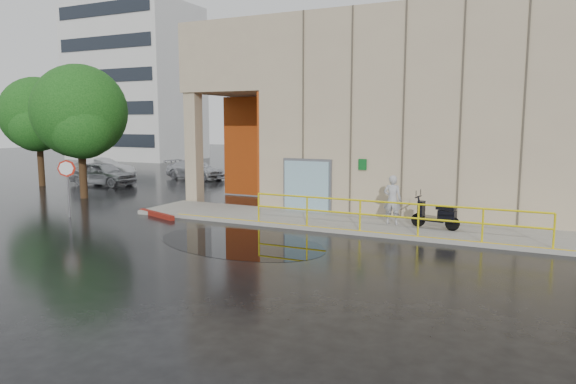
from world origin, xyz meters
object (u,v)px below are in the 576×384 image
object	(u,v)px
car_b	(102,169)
tree_near	(80,115)
car_c	(196,170)
person	(392,200)
scooter	(436,207)
stop_sign	(67,175)
tree_far	(37,117)
car_a	(103,174)
red_curb	(156,214)

from	to	relation	value
car_b	tree_near	bearing A→B (deg)	-152.94
car_b	car_c	distance (m)	6.15
person	scooter	world-z (taller)	person
person	stop_sign	bearing A→B (deg)	16.23
scooter	car_b	size ratio (longest dim) A/B	0.41
scooter	tree_far	xyz separation A→B (m)	(-22.90, 3.26, 3.11)
tree_near	tree_far	distance (m)	6.59
person	tree_near	distance (m)	15.59
tree_near	person	bearing A→B (deg)	-2.13
car_a	red_curb	bearing A→B (deg)	-125.99
car_a	tree_far	world-z (taller)	tree_far
car_b	car_c	xyz separation A→B (m)	(5.62, 2.52, -0.06)
red_curb	car_a	xyz separation A→B (m)	(-9.45, 6.68, 0.61)
stop_sign	car_a	distance (m)	10.46
person	tree_far	bearing A→B (deg)	-7.36
car_c	tree_near	xyz separation A→B (m)	(0.21, -9.51, 3.41)
scooter	stop_sign	bearing A→B (deg)	-156.73
scooter	car_c	bearing A→B (deg)	159.21
car_a	tree_near	world-z (taller)	tree_near
tree_near	tree_far	size ratio (longest dim) A/B	1.03
red_curb	car_c	bearing A→B (deg)	118.93
scooter	tree_near	world-z (taller)	tree_near
person	tree_near	bearing A→B (deg)	-1.24
car_a	stop_sign	bearing A→B (deg)	-142.78
car_b	person	bearing A→B (deg)	-122.45
stop_sign	tree_near	size ratio (longest dim) A/B	0.35
car_a	tree_far	xyz separation A→B (m)	(-2.97, -1.82, 3.29)
person	scooter	size ratio (longest dim) A/B	1.04
scooter	tree_near	bearing A→B (deg)	-172.25
tree_far	tree_near	bearing A→B (deg)	-22.57
red_curb	car_b	size ratio (longest dim) A/B	0.58
car_a	car_b	world-z (taller)	car_a
stop_sign	scooter	bearing A→B (deg)	-6.44
car_a	tree_near	distance (m)	6.30
person	red_curb	bearing A→B (deg)	12.05
person	car_b	distance (m)	22.43
person	car_b	size ratio (longest dim) A/B	0.42
car_b	tree_far	size ratio (longest dim) A/B	0.66
car_a	tree_near	xyz separation A→B (m)	(3.12, -4.35, 3.33)
red_curb	tree_near	bearing A→B (deg)	159.78
scooter	car_c	distance (m)	19.87
car_b	tree_far	distance (m)	5.56
red_curb	tree_far	size ratio (longest dim) A/B	0.38
stop_sign	car_c	bearing A→B (deg)	85.20
scooter	car_a	size ratio (longest dim) A/B	0.41
scooter	car_c	world-z (taller)	scooter
car_c	tree_far	world-z (taller)	tree_far
car_a	tree_far	bearing A→B (deg)	120.75
stop_sign	car_b	xyz separation A→B (m)	(-9.11, 10.85, -0.99)
scooter	tree_near	xyz separation A→B (m)	(-16.81, 0.73, 3.15)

